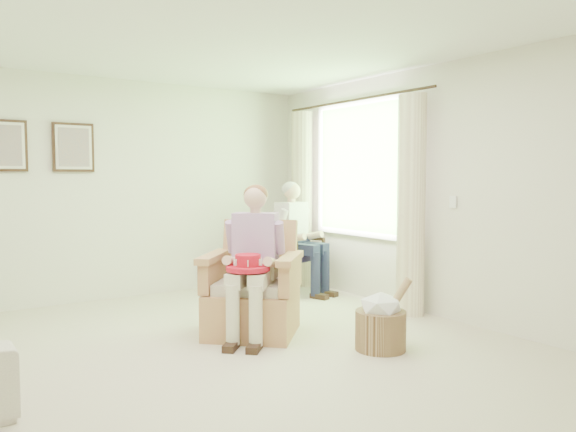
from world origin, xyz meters
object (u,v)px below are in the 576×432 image
object	(u,v)px
person_dark	(296,230)
red_hat	(248,265)
hatbox	(381,321)
wicker_armchair	(250,298)
person_wicker	(258,250)
wood_armchair	(289,250)

from	to	relation	value
person_dark	red_hat	world-z (taller)	person_dark
person_dark	hatbox	xyz separation A→B (m)	(-0.73, -2.27, -0.55)
wicker_armchair	person_wicker	xyz separation A→B (m)	(0.00, -0.14, 0.46)
person_wicker	wood_armchair	bearing A→B (deg)	91.74
red_hat	hatbox	xyz separation A→B (m)	(0.83, -0.77, -0.45)
person_dark	hatbox	distance (m)	2.45
wicker_armchair	red_hat	bearing A→B (deg)	-79.76
hatbox	wood_armchair	bearing A→B (deg)	73.29
red_hat	hatbox	size ratio (longest dim) A/B	0.61
wicker_armchair	wood_armchair	distance (m)	1.96
person_dark	red_hat	size ratio (longest dim) A/B	3.60
wicker_armchair	wood_armchair	xyz separation A→B (m)	(1.38, 1.38, 0.20)
wicker_armchair	wood_armchair	world-z (taller)	wicker_armchair
person_wicker	person_dark	bearing A→B (deg)	88.57
red_hat	person_wicker	bearing A→B (deg)	36.34
wood_armchair	hatbox	distance (m)	2.55
person_wicker	person_dark	xyz separation A→B (m)	(1.38, 1.36, 0.01)
person_dark	person_wicker	bearing A→B (deg)	-153.07
person_wicker	red_hat	distance (m)	0.24
wood_armchair	red_hat	distance (m)	2.28
person_wicker	hatbox	bearing A→B (deg)	-10.33
wicker_armchair	person_dark	distance (m)	1.90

